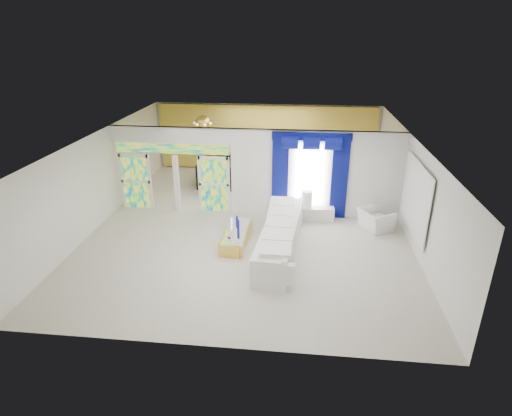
# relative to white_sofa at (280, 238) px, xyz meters

# --- Properties ---
(floor) EXTENTS (12.00, 12.00, 0.00)m
(floor) POSITION_rel_white_sofa_xyz_m (-1.07, 1.73, -0.41)
(floor) COLOR #B7AF9E
(floor) RESTS_ON ground
(dividing_wall) EXTENTS (5.70, 0.18, 3.00)m
(dividing_wall) POSITION_rel_white_sofa_xyz_m (1.08, 2.73, 1.09)
(dividing_wall) COLOR white
(dividing_wall) RESTS_ON ground
(dividing_header) EXTENTS (4.30, 0.18, 0.55)m
(dividing_header) POSITION_rel_white_sofa_xyz_m (-3.92, 2.73, 2.31)
(dividing_header) COLOR white
(dividing_header) RESTS_ON dividing_wall
(stained_panel_left) EXTENTS (0.95, 0.04, 2.00)m
(stained_panel_left) POSITION_rel_white_sofa_xyz_m (-5.35, 2.73, 0.59)
(stained_panel_left) COLOR #994C3F
(stained_panel_left) RESTS_ON ground
(stained_panel_right) EXTENTS (0.95, 0.04, 2.00)m
(stained_panel_right) POSITION_rel_white_sofa_xyz_m (-2.50, 2.73, 0.59)
(stained_panel_right) COLOR #994C3F
(stained_panel_right) RESTS_ON ground
(stained_transom) EXTENTS (4.00, 0.05, 0.35)m
(stained_transom) POSITION_rel_white_sofa_xyz_m (-3.92, 2.73, 1.84)
(stained_transom) COLOR #994C3F
(stained_transom) RESTS_ON dividing_header
(window_pane) EXTENTS (1.00, 0.02, 2.30)m
(window_pane) POSITION_rel_white_sofa_xyz_m (0.83, 2.63, 1.04)
(window_pane) COLOR white
(window_pane) RESTS_ON dividing_wall
(blue_drape_left) EXTENTS (0.55, 0.10, 2.80)m
(blue_drape_left) POSITION_rel_white_sofa_xyz_m (-0.17, 2.60, 0.99)
(blue_drape_left) COLOR #090348
(blue_drape_left) RESTS_ON ground
(blue_drape_right) EXTENTS (0.55, 0.10, 2.80)m
(blue_drape_right) POSITION_rel_white_sofa_xyz_m (1.83, 2.60, 0.99)
(blue_drape_right) COLOR #090348
(blue_drape_right) RESTS_ON ground
(blue_pelmet) EXTENTS (2.60, 0.12, 0.25)m
(blue_pelmet) POSITION_rel_white_sofa_xyz_m (0.83, 2.60, 2.41)
(blue_pelmet) COLOR #090348
(blue_pelmet) RESTS_ON dividing_wall
(wall_mirror) EXTENTS (0.04, 2.70, 1.90)m
(wall_mirror) POSITION_rel_white_sofa_xyz_m (3.87, 0.73, 1.14)
(wall_mirror) COLOR white
(wall_mirror) RESTS_ON ground
(gold_curtains) EXTENTS (9.70, 0.12, 2.90)m
(gold_curtains) POSITION_rel_white_sofa_xyz_m (-1.07, 7.63, 1.09)
(gold_curtains) COLOR gold
(gold_curtains) RESTS_ON ground
(white_sofa) EXTENTS (1.30, 4.39, 0.82)m
(white_sofa) POSITION_rel_white_sofa_xyz_m (0.00, 0.00, 0.00)
(white_sofa) COLOR silver
(white_sofa) RESTS_ON ground
(coffee_table) EXTENTS (0.79, 1.92, 0.42)m
(coffee_table) POSITION_rel_white_sofa_xyz_m (-1.35, 0.30, -0.20)
(coffee_table) COLOR gold
(coffee_table) RESTS_ON ground
(console_table) EXTENTS (1.31, 0.48, 0.43)m
(console_table) POSITION_rel_white_sofa_xyz_m (1.06, 2.35, -0.20)
(console_table) COLOR silver
(console_table) RESTS_ON ground
(table_lamp) EXTENTS (0.36, 0.36, 0.58)m
(table_lamp) POSITION_rel_white_sofa_xyz_m (0.76, 2.35, 0.31)
(table_lamp) COLOR white
(table_lamp) RESTS_ON console_table
(armchair) EXTENTS (1.26, 1.31, 0.66)m
(armchair) POSITION_rel_white_sofa_xyz_m (3.00, 1.79, -0.08)
(armchair) COLOR silver
(armchair) RESTS_ON ground
(grand_piano) EXTENTS (1.64, 2.09, 1.01)m
(grand_piano) POSITION_rel_white_sofa_xyz_m (-2.84, 5.67, 0.09)
(grand_piano) COLOR black
(grand_piano) RESTS_ON ground
(piano_bench) EXTENTS (0.95, 0.41, 0.31)m
(piano_bench) POSITION_rel_white_sofa_xyz_m (-2.84, 4.07, -0.26)
(piano_bench) COLOR black
(piano_bench) RESTS_ON ground
(tv_console) EXTENTS (0.62, 0.58, 0.75)m
(tv_console) POSITION_rel_white_sofa_xyz_m (-5.71, 3.90, -0.03)
(tv_console) COLOR tan
(tv_console) RESTS_ON ground
(chandelier) EXTENTS (0.60, 0.60, 0.60)m
(chandelier) POSITION_rel_white_sofa_xyz_m (-3.37, 5.13, 2.24)
(chandelier) COLOR gold
(chandelier) RESTS_ON ceiling
(decanters) EXTENTS (0.21, 0.94, 0.29)m
(decanters) POSITION_rel_white_sofa_xyz_m (-1.36, 0.43, 0.11)
(decanters) COLOR #151592
(decanters) RESTS_ON coffee_table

